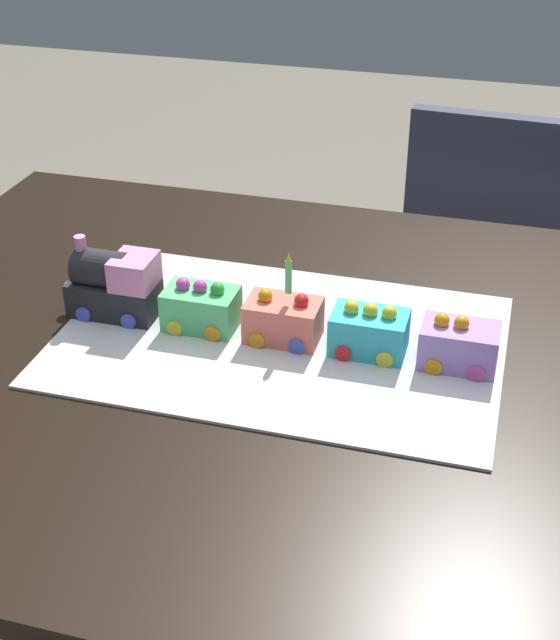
# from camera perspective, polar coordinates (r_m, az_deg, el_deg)

# --- Properties ---
(dining_table) EXTENTS (1.40, 1.00, 0.74)m
(dining_table) POSITION_cam_1_polar(r_m,az_deg,el_deg) (1.26, 2.57, -6.56)
(dining_table) COLOR black
(dining_table) RESTS_ON ground
(chair) EXTENTS (0.43, 0.43, 0.86)m
(chair) POSITION_cam_1_polar(r_m,az_deg,el_deg) (2.03, 13.76, 2.89)
(chair) COLOR #2D3347
(chair) RESTS_ON ground
(cake_board) EXTENTS (0.60, 0.40, 0.00)m
(cake_board) POSITION_cam_1_polar(r_m,az_deg,el_deg) (1.23, 0.00, -1.28)
(cake_board) COLOR silver
(cake_board) RESTS_ON dining_table
(cake_locomotive) EXTENTS (0.14, 0.08, 0.12)m
(cake_locomotive) POSITION_cam_1_polar(r_m,az_deg,el_deg) (1.29, -10.43, 2.23)
(cake_locomotive) COLOR #232328
(cake_locomotive) RESTS_ON cake_board
(cake_car_flatbed_mint_green) EXTENTS (0.10, 0.08, 0.07)m
(cake_car_flatbed_mint_green) POSITION_cam_1_polar(r_m,az_deg,el_deg) (1.25, -5.01, 0.79)
(cake_car_flatbed_mint_green) COLOR #59CC7A
(cake_car_flatbed_mint_green) RESTS_ON cake_board
(cake_car_tanker_coral) EXTENTS (0.10, 0.08, 0.07)m
(cake_car_tanker_coral) POSITION_cam_1_polar(r_m,az_deg,el_deg) (1.22, 0.21, 0.01)
(cake_car_tanker_coral) COLOR #F27260
(cake_car_tanker_coral) RESTS_ON cake_board
(cake_car_hopper_turquoise) EXTENTS (0.10, 0.08, 0.07)m
(cake_car_hopper_turquoise) POSITION_cam_1_polar(r_m,az_deg,el_deg) (1.20, 5.65, -0.74)
(cake_car_hopper_turquoise) COLOR #38B7C6
(cake_car_hopper_turquoise) RESTS_ON cake_board
(cake_car_gondola_lavender) EXTENTS (0.10, 0.08, 0.07)m
(cake_car_gondola_lavender) POSITION_cam_1_polar(r_m,az_deg,el_deg) (1.19, 11.22, -1.56)
(cake_car_gondola_lavender) COLOR #AD84E0
(cake_car_gondola_lavender) RESTS_ON cake_board
(birthday_candle) EXTENTS (0.01, 0.01, 0.06)m
(birthday_candle) POSITION_cam_1_polar(r_m,az_deg,el_deg) (1.18, 0.54, 2.95)
(birthday_candle) COLOR #66D872
(birthday_candle) RESTS_ON cake_car_tanker_coral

